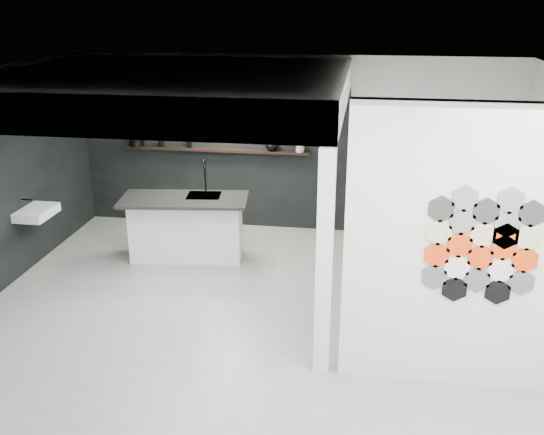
{
  "coord_description": "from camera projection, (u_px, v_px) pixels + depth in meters",
  "views": [
    {
      "loc": [
        1.14,
        -6.4,
        3.66
      ],
      "look_at": [
        0.1,
        0.3,
        1.15
      ],
      "focal_mm": 40.0,
      "sensor_mm": 36.0,
      "label": 1
    }
  ],
  "objects": [
    {
      "name": "display_shelf",
      "position": [
        217.0,
        150.0,
        9.74
      ],
      "size": [
        3.0,
        0.15,
        0.04
      ],
      "primitive_type": "cube",
      "color": "black",
      "rests_on": "bay_clad_back"
    },
    {
      "name": "wall_basin",
      "position": [
        37.0,
        213.0,
        8.28
      ],
      "size": [
        0.4,
        0.6,
        0.12
      ],
      "primitive_type": "cube",
      "color": "silver",
      "rests_on": "bay_clad_left"
    },
    {
      "name": "bottle_dark",
      "position": [
        190.0,
        142.0,
        9.77
      ],
      "size": [
        0.07,
        0.07,
        0.17
      ],
      "primitive_type": "cylinder",
      "rotation": [
        0.0,
        0.0,
        0.12
      ],
      "color": "black",
      "rests_on": "display_shelf"
    },
    {
      "name": "partition_panel",
      "position": [
        476.0,
        252.0,
        5.63
      ],
      "size": [
        2.45,
        0.15,
        2.8
      ],
      "primitive_type": "cube",
      "color": "silver",
      "rests_on": "floor"
    },
    {
      "name": "bay_clad_back",
      "position": [
        213.0,
        156.0,
        9.89
      ],
      "size": [
        4.4,
        0.04,
        2.35
      ],
      "primitive_type": "cube",
      "color": "black",
      "rests_on": "floor"
    },
    {
      "name": "glass_bowl",
      "position": [
        300.0,
        149.0,
        9.52
      ],
      "size": [
        0.15,
        0.15,
        0.1
      ],
      "primitive_type": "cylinder",
      "rotation": [
        0.0,
        0.0,
        -0.09
      ],
      "color": "gray",
      "rests_on": "display_shelf"
    },
    {
      "name": "bulkhead",
      "position": [
        170.0,
        88.0,
        7.59
      ],
      "size": [
        4.4,
        4.0,
        0.4
      ],
      "primitive_type": "cube",
      "color": "silver",
      "rests_on": "corner_column"
    },
    {
      "name": "glass_vase",
      "position": [
        300.0,
        148.0,
        9.51
      ],
      "size": [
        0.12,
        0.12,
        0.14
      ],
      "primitive_type": "cylinder",
      "rotation": [
        0.0,
        0.0,
        0.32
      ],
      "color": "gray",
      "rests_on": "display_shelf"
    },
    {
      "name": "corner_column",
      "position": [
        324.0,
        265.0,
        5.91
      ],
      "size": [
        0.16,
        0.16,
        2.35
      ],
      "primitive_type": "cube",
      "color": "silver",
      "rests_on": "floor"
    },
    {
      "name": "hex_tile_cluster",
      "position": [
        483.0,
        246.0,
        5.51
      ],
      "size": [
        1.04,
        0.02,
        1.16
      ],
      "color": "black",
      "rests_on": "partition_panel"
    },
    {
      "name": "kitchen_island",
      "position": [
        187.0,
        227.0,
        8.78
      ],
      "size": [
        1.88,
        1.0,
        1.44
      ],
      "rotation": [
        0.0,
        0.0,
        0.12
      ],
      "color": "silver",
      "rests_on": "floor"
    },
    {
      "name": "fascia_beam",
      "position": [
        109.0,
        117.0,
        5.81
      ],
      "size": [
        4.4,
        0.16,
        0.4
      ],
      "primitive_type": "cube",
      "color": "silver",
      "rests_on": "corner_column"
    },
    {
      "name": "utensil_cup",
      "position": [
        161.0,
        144.0,
        9.85
      ],
      "size": [
        0.08,
        0.08,
        0.1
      ],
      "primitive_type": "cylinder",
      "rotation": [
        0.0,
        0.0,
        0.04
      ],
      "color": "black",
      "rests_on": "display_shelf"
    },
    {
      "name": "bay_clad_left",
      "position": [
        25.0,
        185.0,
        8.38
      ],
      "size": [
        0.04,
        4.0,
        2.35
      ],
      "primitive_type": "cube",
      "color": "black",
      "rests_on": "floor"
    },
    {
      "name": "kettle",
      "position": [
        271.0,
        146.0,
        9.58
      ],
      "size": [
        0.22,
        0.22,
        0.16
      ],
      "primitive_type": "ellipsoid",
      "rotation": [
        0.0,
        0.0,
        -0.21
      ],
      "color": "black",
      "rests_on": "display_shelf"
    },
    {
      "name": "floor",
      "position": [
        260.0,
        314.0,
        7.36
      ],
      "size": [
        7.0,
        6.0,
        0.01
      ],
      "primitive_type": "cube",
      "color": "gray"
    },
    {
      "name": "stockpot",
      "position": [
        137.0,
        140.0,
        9.89
      ],
      "size": [
        0.29,
        0.29,
        0.19
      ],
      "primitive_type": "cylinder",
      "rotation": [
        0.0,
        0.0,
        0.3
      ],
      "color": "black",
      "rests_on": "display_shelf"
    }
  ]
}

